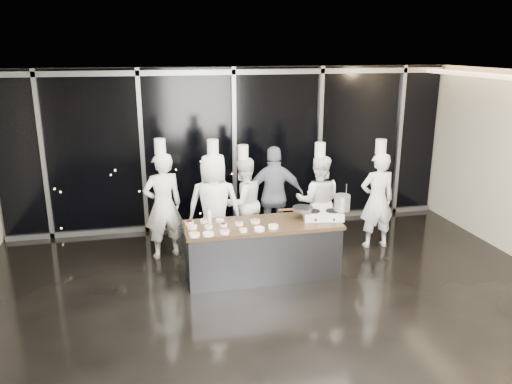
{
  "coord_description": "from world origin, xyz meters",
  "views": [
    {
      "loc": [
        -1.69,
        -6.29,
        3.58
      ],
      "look_at": [
        -0.04,
        1.2,
        1.33
      ],
      "focal_mm": 35.0,
      "sensor_mm": 36.0,
      "label": 1
    }
  ],
  "objects_px": {
    "frying_pan": "(302,209)",
    "chef_left": "(214,206)",
    "chef_far_left": "(163,205)",
    "stove": "(323,215)",
    "chef_right": "(318,201)",
    "demo_counter": "(262,249)",
    "stock_pot": "(342,203)",
    "chef_center": "(243,202)",
    "guest": "(275,196)",
    "chef_side": "(377,199)"
  },
  "relations": [
    {
      "from": "demo_counter",
      "to": "frying_pan",
      "type": "height_order",
      "value": "frying_pan"
    },
    {
      "from": "chef_left",
      "to": "chef_side",
      "type": "distance_m",
      "value": 2.96
    },
    {
      "from": "stock_pot",
      "to": "chef_left",
      "type": "bearing_deg",
      "value": 153.03
    },
    {
      "from": "chef_far_left",
      "to": "chef_left",
      "type": "height_order",
      "value": "chef_far_left"
    },
    {
      "from": "stove",
      "to": "demo_counter",
      "type": "bearing_deg",
      "value": -169.46
    },
    {
      "from": "guest",
      "to": "chef_side",
      "type": "relative_size",
      "value": 0.92
    },
    {
      "from": "chef_far_left",
      "to": "guest",
      "type": "distance_m",
      "value": 2.04
    },
    {
      "from": "frying_pan",
      "to": "chef_center",
      "type": "distance_m",
      "value": 1.45
    },
    {
      "from": "demo_counter",
      "to": "chef_left",
      "type": "bearing_deg",
      "value": 124.39
    },
    {
      "from": "chef_left",
      "to": "guest",
      "type": "relative_size",
      "value": 1.13
    },
    {
      "from": "demo_counter",
      "to": "chef_far_left",
      "type": "xyz_separation_m",
      "value": [
        -1.49,
        1.13,
        0.5
      ]
    },
    {
      "from": "chef_far_left",
      "to": "chef_left",
      "type": "bearing_deg",
      "value": 150.96
    },
    {
      "from": "frying_pan",
      "to": "guest",
      "type": "xyz_separation_m",
      "value": [
        -0.13,
        1.25,
        -0.14
      ]
    },
    {
      "from": "chef_right",
      "to": "demo_counter",
      "type": "bearing_deg",
      "value": 56.7
    },
    {
      "from": "stove",
      "to": "guest",
      "type": "xyz_separation_m",
      "value": [
        -0.46,
        1.32,
        -0.04
      ]
    },
    {
      "from": "chef_far_left",
      "to": "chef_left",
      "type": "xyz_separation_m",
      "value": [
        0.86,
        -0.2,
        -0.01
      ]
    },
    {
      "from": "guest",
      "to": "chef_right",
      "type": "height_order",
      "value": "chef_right"
    },
    {
      "from": "chef_far_left",
      "to": "guest",
      "type": "relative_size",
      "value": 1.14
    },
    {
      "from": "chef_left",
      "to": "chef_far_left",
      "type": "bearing_deg",
      "value": -3.37
    },
    {
      "from": "frying_pan",
      "to": "chef_side",
      "type": "relative_size",
      "value": 0.3
    },
    {
      "from": "demo_counter",
      "to": "stove",
      "type": "relative_size",
      "value": 3.58
    },
    {
      "from": "chef_far_left",
      "to": "chef_left",
      "type": "relative_size",
      "value": 1.01
    },
    {
      "from": "frying_pan",
      "to": "chef_right",
      "type": "relative_size",
      "value": 0.31
    },
    {
      "from": "chef_far_left",
      "to": "chef_side",
      "type": "bearing_deg",
      "value": 158.82
    },
    {
      "from": "chef_center",
      "to": "chef_far_left",
      "type": "bearing_deg",
      "value": -15.54
    },
    {
      "from": "chef_far_left",
      "to": "chef_center",
      "type": "xyz_separation_m",
      "value": [
        1.44,
        0.17,
        -0.11
      ]
    },
    {
      "from": "stove",
      "to": "stock_pot",
      "type": "xyz_separation_m",
      "value": [
        0.3,
        -0.06,
        0.2
      ]
    },
    {
      "from": "frying_pan",
      "to": "chef_left",
      "type": "height_order",
      "value": "chef_left"
    },
    {
      "from": "stock_pot",
      "to": "chef_left",
      "type": "height_order",
      "value": "chef_left"
    },
    {
      "from": "stove",
      "to": "chef_left",
      "type": "bearing_deg",
      "value": 160.87
    },
    {
      "from": "stove",
      "to": "chef_right",
      "type": "xyz_separation_m",
      "value": [
        0.29,
        1.04,
        -0.1
      ]
    },
    {
      "from": "stock_pot",
      "to": "chef_center",
      "type": "height_order",
      "value": "chef_center"
    },
    {
      "from": "demo_counter",
      "to": "guest",
      "type": "height_order",
      "value": "guest"
    },
    {
      "from": "frying_pan",
      "to": "stock_pot",
      "type": "distance_m",
      "value": 0.64
    },
    {
      "from": "frying_pan",
      "to": "chef_right",
      "type": "bearing_deg",
      "value": 67.88
    },
    {
      "from": "chef_center",
      "to": "chef_side",
      "type": "distance_m",
      "value": 2.43
    },
    {
      "from": "stove",
      "to": "guest",
      "type": "height_order",
      "value": "guest"
    },
    {
      "from": "chef_side",
      "to": "chef_center",
      "type": "bearing_deg",
      "value": -12.96
    },
    {
      "from": "chef_far_left",
      "to": "chef_right",
      "type": "bearing_deg",
      "value": 162.47
    },
    {
      "from": "chef_side",
      "to": "chef_left",
      "type": "bearing_deg",
      "value": -3.28
    },
    {
      "from": "chef_center",
      "to": "chef_right",
      "type": "height_order",
      "value": "chef_right"
    },
    {
      "from": "chef_left",
      "to": "chef_center",
      "type": "relative_size",
      "value": 1.1
    },
    {
      "from": "chef_far_left",
      "to": "guest",
      "type": "bearing_deg",
      "value": 169.66
    },
    {
      "from": "stove",
      "to": "chef_center",
      "type": "relative_size",
      "value": 0.36
    },
    {
      "from": "chef_far_left",
      "to": "chef_side",
      "type": "relative_size",
      "value": 1.05
    },
    {
      "from": "frying_pan",
      "to": "guest",
      "type": "relative_size",
      "value": 0.32
    },
    {
      "from": "stove",
      "to": "frying_pan",
      "type": "xyz_separation_m",
      "value": [
        -0.33,
        0.08,
        0.1
      ]
    },
    {
      "from": "frying_pan",
      "to": "stock_pot",
      "type": "height_order",
      "value": "stock_pot"
    },
    {
      "from": "stove",
      "to": "chef_right",
      "type": "distance_m",
      "value": 1.08
    },
    {
      "from": "guest",
      "to": "chef_side",
      "type": "bearing_deg",
      "value": 170.2
    }
  ]
}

